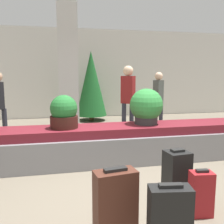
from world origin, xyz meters
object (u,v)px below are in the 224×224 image
suitcase_4 (201,194)px  decorated_tree (91,84)px  potted_plant_1 (64,113)px  traveler_1 (158,95)px  traveler_2 (128,94)px  suitcase_3 (177,176)px  suitcase_1 (115,204)px  pillar (68,73)px  suitcase_2 (169,222)px  potted_plant_0 (146,107)px

suitcase_4 → decorated_tree: size_ratio=0.23×
potted_plant_1 → traveler_1: traveler_1 is taller
suitcase_4 → traveler_2: (0.17, 3.61, 0.82)m
suitcase_3 → suitcase_1: bearing=-155.1°
suitcase_4 → traveler_1: 4.62m
pillar → traveler_2: (1.44, -0.23, -0.53)m
suitcase_3 → decorated_tree: decorated_tree is taller
pillar → suitcase_4: pillar is taller
suitcase_2 → traveler_1: 5.29m
pillar → potted_plant_0: pillar is taller
potted_plant_0 → traveler_2: traveler_2 is taller
traveler_1 → potted_plant_0: bearing=23.4°
traveler_2 → suitcase_2: bearing=-57.8°
suitcase_2 → decorated_tree: size_ratio=0.28×
decorated_tree → suitcase_1: bearing=-95.3°
pillar → traveler_2: 1.55m
suitcase_4 → suitcase_3: bearing=112.3°
suitcase_2 → suitcase_3: suitcase_2 is taller
suitcase_4 → potted_plant_1: bearing=132.9°
suitcase_2 → suitcase_1: bearing=146.8°
potted_plant_1 → traveler_2: traveler_2 is taller
suitcase_2 → potted_plant_0: 2.69m
potted_plant_1 → traveler_1: size_ratio=0.35×
potted_plant_0 → decorated_tree: (-0.50, 4.11, 0.30)m
suitcase_2 → potted_plant_0: size_ratio=1.00×
suitcase_4 → traveler_2: size_ratio=0.30×
pillar → suitcase_2: size_ratio=4.89×
potted_plant_1 → traveler_2: (1.59, 1.66, 0.16)m
pillar → decorated_tree: 2.45m
suitcase_1 → traveler_2: (1.17, 3.78, 0.74)m
decorated_tree → traveler_1: bearing=-45.4°
suitcase_1 → suitcase_2: suitcase_1 is taller
pillar → suitcase_1: bearing=-86.2°
suitcase_3 → traveler_1: size_ratio=0.40×
suitcase_2 → suitcase_3: 1.03m
suitcase_3 → potted_plant_1: size_ratio=1.15×
potted_plant_0 → traveler_1: traveler_1 is taller
suitcase_3 → potted_plant_0: 1.76m
suitcase_3 → potted_plant_0: bearing=77.5°
pillar → suitcase_1: pillar is taller
potted_plant_0 → decorated_tree: decorated_tree is taller
suitcase_2 → potted_plant_1: 2.67m
suitcase_4 → decorated_tree: decorated_tree is taller
suitcase_3 → potted_plant_0: (0.17, 1.63, 0.65)m
pillar → potted_plant_1: 2.02m
suitcase_3 → traveler_2: (0.27, 3.23, 0.76)m
suitcase_1 → pillar: bearing=85.4°
suitcase_2 → suitcase_4: 0.81m
suitcase_1 → suitcase_2: size_ratio=1.06×
pillar → traveler_1: (2.55, 0.54, -0.63)m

